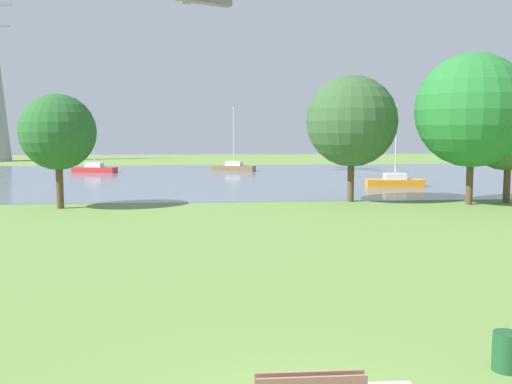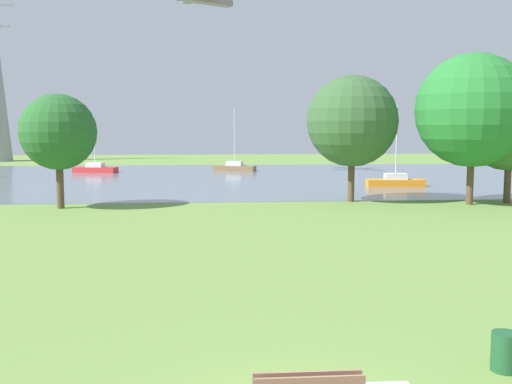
{
  "view_description": "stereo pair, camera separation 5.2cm",
  "coord_description": "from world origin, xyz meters",
  "px_view_note": "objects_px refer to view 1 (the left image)",
  "views": [
    {
      "loc": [
        -1.61,
        -9.04,
        4.93
      ],
      "look_at": [
        0.54,
        17.73,
        2.02
      ],
      "focal_mm": 41.56,
      "sensor_mm": 36.0,
      "label": 1
    },
    {
      "loc": [
        -1.56,
        -9.04,
        4.93
      ],
      "look_at": [
        0.54,
        17.73,
        2.02
      ],
      "focal_mm": 41.56,
      "sensor_mm": 36.0,
      "label": 2
    }
  ],
  "objects_px": {
    "sailboat_brown": "(234,167)",
    "tree_east_far": "(352,121)",
    "sailboat_red": "(95,169)",
    "tree_mid_shore": "(472,110)",
    "tree_east_near": "(510,122)",
    "sailboat_orange": "(395,181)",
    "litter_bin": "(506,352)",
    "tree_west_far": "(58,132)"
  },
  "relations": [
    {
      "from": "sailboat_brown",
      "to": "tree_mid_shore",
      "type": "relative_size",
      "value": 0.75
    },
    {
      "from": "litter_bin",
      "to": "tree_west_far",
      "type": "relative_size",
      "value": 0.11
    },
    {
      "from": "litter_bin",
      "to": "tree_east_far",
      "type": "xyz_separation_m",
      "value": [
        3.5,
        27.72,
        4.97
      ]
    },
    {
      "from": "sailboat_orange",
      "to": "tree_east_far",
      "type": "xyz_separation_m",
      "value": [
        -6.16,
        -9.68,
        4.91
      ]
    },
    {
      "from": "tree_east_far",
      "to": "tree_west_far",
      "type": "bearing_deg",
      "value": -174.08
    },
    {
      "from": "sailboat_brown",
      "to": "tree_east_far",
      "type": "distance_m",
      "value": 30.15
    },
    {
      "from": "tree_west_far",
      "to": "tree_mid_shore",
      "type": "height_order",
      "value": "tree_mid_shore"
    },
    {
      "from": "litter_bin",
      "to": "tree_mid_shore",
      "type": "distance_m",
      "value": 28.36
    },
    {
      "from": "tree_east_far",
      "to": "tree_mid_shore",
      "type": "distance_m",
      "value": 7.61
    },
    {
      "from": "sailboat_brown",
      "to": "tree_east_near",
      "type": "relative_size",
      "value": 0.86
    },
    {
      "from": "sailboat_orange",
      "to": "tree_west_far",
      "type": "height_order",
      "value": "tree_west_far"
    },
    {
      "from": "sailboat_brown",
      "to": "sailboat_orange",
      "type": "bearing_deg",
      "value": -56.57
    },
    {
      "from": "sailboat_red",
      "to": "sailboat_brown",
      "type": "bearing_deg",
      "value": 5.39
    },
    {
      "from": "sailboat_red",
      "to": "litter_bin",
      "type": "bearing_deg",
      "value": -71.43
    },
    {
      "from": "litter_bin",
      "to": "tree_east_near",
      "type": "distance_m",
      "value": 29.97
    },
    {
      "from": "sailboat_orange",
      "to": "tree_mid_shore",
      "type": "height_order",
      "value": "tree_mid_shore"
    },
    {
      "from": "litter_bin",
      "to": "sailboat_red",
      "type": "bearing_deg",
      "value": 108.57
    },
    {
      "from": "tree_mid_shore",
      "to": "tree_east_near",
      "type": "distance_m",
      "value": 2.99
    },
    {
      "from": "sailboat_orange",
      "to": "sailboat_brown",
      "type": "bearing_deg",
      "value": 123.43
    },
    {
      "from": "tree_west_far",
      "to": "tree_east_near",
      "type": "xyz_separation_m",
      "value": [
        28.74,
        0.45,
        0.64
      ]
    },
    {
      "from": "tree_east_far",
      "to": "tree_east_near",
      "type": "xyz_separation_m",
      "value": [
        10.12,
        -1.48,
        -0.06
      ]
    },
    {
      "from": "tree_west_far",
      "to": "tree_mid_shore",
      "type": "distance_m",
      "value": 25.94
    },
    {
      "from": "tree_east_far",
      "to": "sailboat_orange",
      "type": "bearing_deg",
      "value": 57.53
    },
    {
      "from": "sailboat_red",
      "to": "tree_west_far",
      "type": "bearing_deg",
      "value": -83.35
    },
    {
      "from": "sailboat_brown",
      "to": "sailboat_red",
      "type": "distance_m",
      "value": 15.53
    },
    {
      "from": "litter_bin",
      "to": "sailboat_red",
      "type": "relative_size",
      "value": 0.13
    },
    {
      "from": "sailboat_brown",
      "to": "litter_bin",
      "type": "bearing_deg",
      "value": -86.87
    },
    {
      "from": "tree_west_far",
      "to": "tree_east_near",
      "type": "distance_m",
      "value": 28.75
    },
    {
      "from": "sailboat_brown",
      "to": "tree_east_far",
      "type": "xyz_separation_m",
      "value": [
        6.6,
        -29.01,
        4.91
      ]
    },
    {
      "from": "sailboat_red",
      "to": "tree_east_near",
      "type": "height_order",
      "value": "tree_east_near"
    },
    {
      "from": "sailboat_red",
      "to": "tree_west_far",
      "type": "relative_size",
      "value": 0.91
    },
    {
      "from": "tree_mid_shore",
      "to": "tree_east_far",
      "type": "bearing_deg",
      "value": 163.86
    },
    {
      "from": "litter_bin",
      "to": "tree_east_near",
      "type": "height_order",
      "value": "tree_east_near"
    },
    {
      "from": "litter_bin",
      "to": "tree_mid_shore",
      "type": "bearing_deg",
      "value": 67.18
    },
    {
      "from": "sailboat_brown",
      "to": "tree_east_near",
      "type": "bearing_deg",
      "value": -61.27
    },
    {
      "from": "tree_east_near",
      "to": "tree_west_far",
      "type": "bearing_deg",
      "value": -179.1
    },
    {
      "from": "litter_bin",
      "to": "tree_east_near",
      "type": "xyz_separation_m",
      "value": [
        13.61,
        26.25,
        4.91
      ]
    },
    {
      "from": "litter_bin",
      "to": "sailboat_brown",
      "type": "relative_size",
      "value": 0.11
    },
    {
      "from": "sailboat_brown",
      "to": "tree_east_far",
      "type": "bearing_deg",
      "value": -77.19
    },
    {
      "from": "sailboat_red",
      "to": "tree_east_far",
      "type": "xyz_separation_m",
      "value": [
        22.06,
        -27.55,
        4.92
      ]
    },
    {
      "from": "tree_west_far",
      "to": "tree_mid_shore",
      "type": "bearing_deg",
      "value": -0.39
    },
    {
      "from": "litter_bin",
      "to": "tree_east_far",
      "type": "relative_size",
      "value": 0.1
    }
  ]
}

